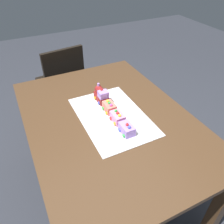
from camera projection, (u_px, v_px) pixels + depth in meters
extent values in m
plane|color=#2D3038|center=(109.00, 186.00, 1.89)|extent=(8.00, 8.00, 0.00)
cube|color=#4C331E|center=(108.00, 119.00, 1.44)|extent=(1.40, 1.00, 0.03)
cube|color=#4C331E|center=(33.00, 124.00, 1.97)|extent=(0.07, 0.07, 0.71)
cube|color=#4C331E|center=(121.00, 99.00, 2.28)|extent=(0.07, 0.07, 0.71)
cube|color=#4C331E|center=(219.00, 206.00, 1.37)|extent=(0.07, 0.07, 0.71)
cube|color=black|center=(60.00, 82.00, 2.38)|extent=(0.45, 0.45, 0.04)
cube|color=black|center=(64.00, 70.00, 2.13)|extent=(0.09, 0.40, 0.40)
cube|color=black|center=(70.00, 89.00, 2.71)|extent=(0.04, 0.04, 0.42)
cube|color=black|center=(43.00, 97.00, 2.56)|extent=(0.04, 0.04, 0.42)
cube|color=black|center=(84.00, 102.00, 2.49)|extent=(0.04, 0.04, 0.42)
cube|color=black|center=(55.00, 113.00, 2.34)|extent=(0.04, 0.04, 0.42)
cube|color=silver|center=(112.00, 116.00, 1.44)|extent=(0.60, 0.40, 0.00)
cube|color=maroon|center=(101.00, 98.00, 1.56)|extent=(0.12, 0.06, 0.05)
cylinder|color=maroon|center=(100.00, 91.00, 1.55)|extent=(0.08, 0.05, 0.05)
cube|color=#AD84E0|center=(103.00, 94.00, 1.51)|extent=(0.06, 0.06, 0.04)
cylinder|color=#AD84E0|center=(98.00, 85.00, 1.55)|extent=(0.02, 0.02, 0.03)
sphere|color=#F4EFCC|center=(97.00, 92.00, 1.61)|extent=(0.02, 0.02, 0.02)
cylinder|color=orange|center=(95.00, 98.00, 1.58)|extent=(0.02, 0.01, 0.02)
cylinder|color=#4C59D8|center=(99.00, 103.00, 1.54)|extent=(0.02, 0.01, 0.02)
cylinder|color=#4C59D8|center=(104.00, 96.00, 1.61)|extent=(0.02, 0.01, 0.02)
cylinder|color=yellow|center=(108.00, 100.00, 1.56)|extent=(0.02, 0.01, 0.02)
cube|color=#F27260|center=(109.00, 107.00, 1.47)|extent=(0.10, 0.06, 0.06)
cylinder|color=green|center=(103.00, 109.00, 1.49)|extent=(0.02, 0.01, 0.02)
cylinder|color=orange|center=(106.00, 113.00, 1.45)|extent=(0.02, 0.01, 0.02)
cylinder|color=orange|center=(112.00, 106.00, 1.51)|extent=(0.02, 0.01, 0.02)
cylinder|color=red|center=(116.00, 110.00, 1.47)|extent=(0.02, 0.01, 0.02)
sphere|color=yellow|center=(108.00, 101.00, 1.47)|extent=(0.02, 0.02, 0.02)
sphere|color=green|center=(109.00, 103.00, 1.45)|extent=(0.02, 0.02, 0.02)
sphere|color=#D84CB2|center=(111.00, 105.00, 1.43)|extent=(0.02, 0.02, 0.02)
cube|color=pink|center=(118.00, 117.00, 1.39)|extent=(0.10, 0.06, 0.06)
cylinder|color=red|center=(110.00, 119.00, 1.40)|extent=(0.02, 0.01, 0.02)
cylinder|color=orange|center=(114.00, 124.00, 1.36)|extent=(0.02, 0.01, 0.02)
cylinder|color=orange|center=(121.00, 116.00, 1.43)|extent=(0.02, 0.01, 0.02)
cylinder|color=red|center=(125.00, 121.00, 1.39)|extent=(0.02, 0.01, 0.02)
sphere|color=green|center=(116.00, 111.00, 1.38)|extent=(0.02, 0.02, 0.02)
sphere|color=yellow|center=(120.00, 115.00, 1.35)|extent=(0.02, 0.02, 0.02)
sphere|color=red|center=(118.00, 113.00, 1.36)|extent=(0.02, 0.02, 0.02)
cube|color=#AD84E0|center=(127.00, 129.00, 1.30)|extent=(0.10, 0.06, 0.06)
cylinder|color=#4C59D8|center=(119.00, 130.00, 1.32)|extent=(0.02, 0.01, 0.02)
cylinder|color=green|center=(124.00, 136.00, 1.28)|extent=(0.02, 0.01, 0.02)
cylinder|color=green|center=(130.00, 127.00, 1.34)|extent=(0.02, 0.01, 0.02)
cylinder|color=orange|center=(135.00, 132.00, 1.30)|extent=(0.02, 0.01, 0.02)
sphere|color=#4C59D8|center=(129.00, 127.00, 1.26)|extent=(0.02, 0.02, 0.02)
sphere|color=red|center=(127.00, 125.00, 1.28)|extent=(0.02, 0.02, 0.02)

